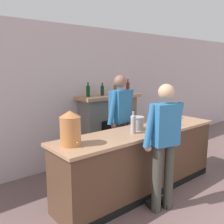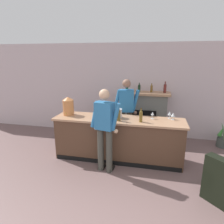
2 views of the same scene
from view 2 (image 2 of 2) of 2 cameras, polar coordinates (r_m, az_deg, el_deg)
wall_back_panel at (r=6.06m, az=5.98°, el=6.12°), size 12.00×0.07×2.75m
bar_counter at (r=4.70m, az=1.82°, el=-7.66°), size 2.97×0.72×1.00m
fireplace_stone at (r=5.92m, az=9.14°, el=-0.85°), size 1.41×0.52×1.70m
potted_plant_corner at (r=6.17m, az=29.27°, el=-6.66°), size 0.38×0.43×0.72m
person_customer at (r=4.04m, az=-2.09°, el=-4.46°), size 0.65×0.37×1.75m
person_bartender at (r=5.07m, az=4.01°, el=0.20°), size 0.65×0.36×1.83m
copper_dispenser at (r=4.88m, az=-12.39°, el=1.73°), size 0.26×0.30×0.44m
ice_bucket_steel at (r=4.56m, az=1.57°, el=-0.37°), size 0.21×0.21×0.21m
wine_bottle_merlot_tall at (r=4.33m, az=1.90°, el=-0.65°), size 0.08×0.08×0.32m
wine_bottle_cabernet_heavy at (r=4.30m, az=8.27°, el=-1.03°), size 0.07×0.07×0.31m
wine_bottle_rose_blush at (r=4.48m, az=-1.18°, el=0.02°), size 0.08×0.08×0.35m
wine_glass_back_row at (r=4.62m, az=17.05°, el=-0.77°), size 0.09×0.09×0.16m
wine_glass_mid_counter at (r=4.57m, az=11.52°, el=-0.56°), size 0.07×0.07×0.16m
wine_glass_by_dispenser at (r=4.69m, az=16.12°, el=-0.39°), size 0.08×0.08×0.16m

